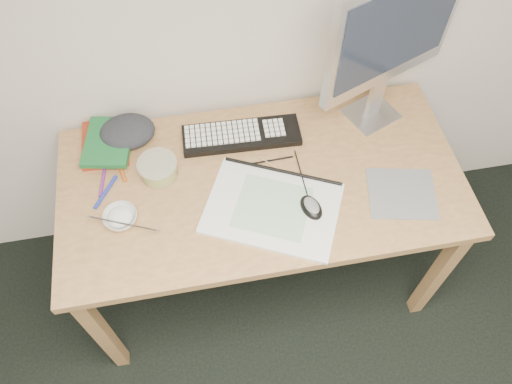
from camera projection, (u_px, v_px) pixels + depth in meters
desk at (262, 193)px, 1.80m from camera, size 1.40×0.70×0.75m
mousepad at (402, 193)px, 1.69m from camera, size 0.27×0.25×0.00m
sketchpad at (272, 208)px, 1.66m from camera, size 0.52×0.46×0.01m
keyboard at (242, 135)px, 1.82m from camera, size 0.43×0.15×0.03m
monitor at (393, 34)px, 1.58m from camera, size 0.49×0.23×0.60m
mouse at (312, 206)px, 1.63m from camera, size 0.09×0.11×0.03m
rice_bowl at (121, 218)px, 1.62m from camera, size 0.14×0.14×0.04m
chopsticks at (123, 224)px, 1.59m from camera, size 0.22×0.11×0.02m
fruit_tub at (158, 169)px, 1.71m from camera, size 0.16×0.16×0.07m
book_red at (105, 143)px, 1.80m from camera, size 0.16×0.22×0.02m
book_green at (108, 142)px, 1.78m from camera, size 0.20×0.25×0.02m
cloth_lump at (127, 132)px, 1.80m from camera, size 0.20×0.18×0.07m
pencil_pink at (238, 177)px, 1.73m from camera, size 0.16×0.09×0.01m
pencil_tan at (277, 169)px, 1.75m from camera, size 0.12×0.13×0.01m
pencil_black at (270, 161)px, 1.77m from camera, size 0.17×0.01×0.01m
marker_blue at (106, 192)px, 1.69m from camera, size 0.09×0.13×0.01m
marker_orange at (120, 167)px, 1.75m from camera, size 0.04×0.14×0.01m
marker_purple at (103, 182)px, 1.71m from camera, size 0.03×0.12×0.01m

